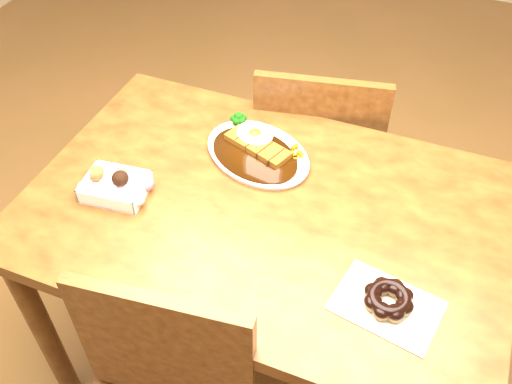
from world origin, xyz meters
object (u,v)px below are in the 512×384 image
at_px(katsu_curry_plate, 257,150).
at_px(pon_de_ring, 388,300).
at_px(chair_far, 318,155).
at_px(table, 265,232).
at_px(donut_box, 115,186).

xyz_separation_m(katsu_curry_plate, pon_de_ring, (0.44, -0.35, 0.01)).
bearing_deg(katsu_curry_plate, chair_far, 77.02).
height_order(table, katsu_curry_plate, katsu_curry_plate).
height_order(donut_box, pon_de_ring, donut_box).
relative_size(table, pon_de_ring, 4.92).
xyz_separation_m(katsu_curry_plate, donut_box, (-0.28, -0.27, 0.01)).
relative_size(chair_far, katsu_curry_plate, 2.32).
xyz_separation_m(chair_far, pon_de_ring, (0.35, -0.71, 0.29)).
bearing_deg(pon_de_ring, donut_box, 173.53).
xyz_separation_m(table, pon_de_ring, (0.35, -0.18, 0.12)).
bearing_deg(table, chair_far, 91.03).
bearing_deg(donut_box, table, 14.45).
height_order(table, chair_far, chair_far).
bearing_deg(table, donut_box, -165.55).
distance_m(donut_box, pon_de_ring, 0.72).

